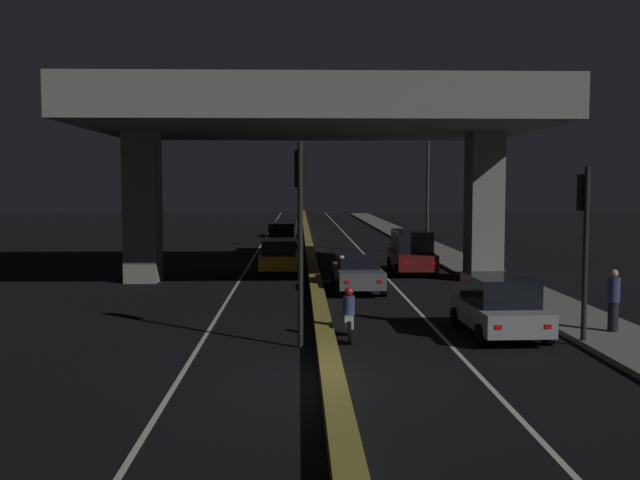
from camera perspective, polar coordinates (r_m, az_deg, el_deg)
ground_plane at (r=16.26m, az=0.88°, el=-10.84°), size 200.00×200.00×0.00m
lane_line_left_inner at (r=50.93m, az=-4.59°, el=-0.53°), size 0.12×126.00×0.00m
lane_line_right_inner at (r=51.02m, az=2.86°, el=-0.52°), size 0.12×126.00×0.00m
median_divider at (r=50.86m, az=-0.86°, el=-0.33°), size 0.50×126.00×0.35m
sidewalk_right at (r=44.72m, az=9.47°, el=-1.14°), size 2.50×126.00×0.15m
elevated_overpass at (r=32.87m, az=-0.44°, el=9.24°), size 19.02×13.11×9.09m
traffic_light_left_of_median at (r=19.28m, az=-1.52°, el=2.40°), size 0.30×0.49×5.31m
traffic_light_right_of_median at (r=20.70m, az=19.51°, el=1.17°), size 0.30×0.49×4.70m
street_lamp at (r=45.61m, az=7.84°, el=5.32°), size 2.38×0.32×8.72m
car_silver_lead at (r=21.60m, az=13.50°, el=-4.86°), size 2.12×4.10×1.68m
car_grey_second at (r=29.71m, az=2.90°, el=-2.55°), size 1.96×4.43×1.40m
car_dark_red_third at (r=36.00m, az=6.99°, el=-0.84°), size 2.02×4.76×2.05m
car_taxi_yellow_lead_oncoming at (r=35.50m, az=-3.15°, el=-1.21°), size 1.98×4.09×1.64m
car_dark_green_second_oncoming at (r=46.70m, az=-2.94°, el=0.25°), size 1.96×4.20×1.86m
car_dark_green_third_oncoming at (r=60.76m, az=-2.54°, el=0.95°), size 2.03×4.82×1.43m
motorcycle_white_filtering_near at (r=20.50m, az=2.22°, el=-5.91°), size 0.34×1.81×1.45m
motorcycle_blue_filtering_mid at (r=29.34m, az=1.67°, el=-2.82°), size 0.32×1.90×1.47m
pedestrian_on_sidewalk at (r=22.36m, az=21.46°, el=-4.29°), size 0.34×0.34×1.74m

